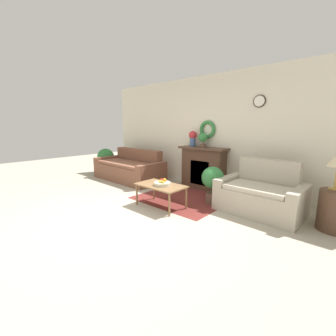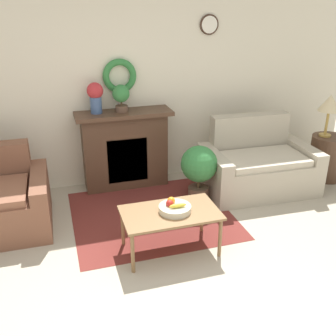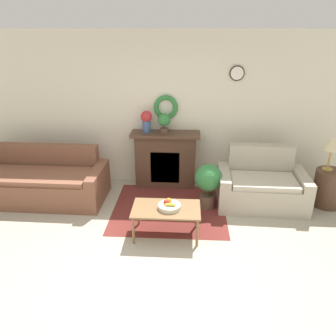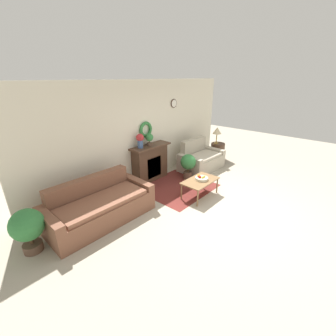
% 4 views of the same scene
% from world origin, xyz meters
% --- Properties ---
extents(ground_plane, '(16.00, 16.00, 0.00)m').
position_xyz_m(ground_plane, '(0.00, 0.00, 0.00)').
color(ground_plane, '#ADA38E').
extents(floor_rug, '(1.80, 1.65, 0.01)m').
position_xyz_m(floor_rug, '(0.11, 1.57, 0.00)').
color(floor_rug, maroon).
rests_on(floor_rug, ground_plane).
extents(wall_back, '(6.80, 0.15, 2.70)m').
position_xyz_m(wall_back, '(0.00, 2.67, 1.35)').
color(wall_back, beige).
rests_on(wall_back, ground_plane).
extents(fireplace, '(1.21, 0.41, 1.02)m').
position_xyz_m(fireplace, '(-0.01, 2.46, 0.52)').
color(fireplace, '#4C3323').
rests_on(fireplace, ground_plane).
extents(loveseat_right, '(1.43, 0.92, 0.93)m').
position_xyz_m(loveseat_right, '(1.61, 1.85, 0.31)').
color(loveseat_right, '#B2A893').
rests_on(loveseat_right, ground_plane).
extents(coffee_table, '(0.94, 0.55, 0.43)m').
position_xyz_m(coffee_table, '(0.11, 0.85, 0.39)').
color(coffee_table, olive).
rests_on(coffee_table, ground_plane).
extents(fruit_bowl, '(0.31, 0.31, 0.12)m').
position_xyz_m(fruit_bowl, '(0.15, 0.85, 0.47)').
color(fruit_bowl, beige).
rests_on(fruit_bowl, coffee_table).
extents(side_table_by_loveseat, '(0.48, 0.48, 0.61)m').
position_xyz_m(side_table_by_loveseat, '(2.70, 1.87, 0.30)').
color(side_table_by_loveseat, '#4C3323').
rests_on(side_table_by_loveseat, ground_plane).
extents(table_lamp, '(0.29, 0.29, 0.56)m').
position_xyz_m(table_lamp, '(2.64, 1.92, 1.04)').
color(table_lamp, '#B28E42').
rests_on(table_lamp, side_table_by_loveseat).
extents(vase_on_mantel_left, '(0.20, 0.20, 0.38)m').
position_xyz_m(vase_on_mantel_left, '(-0.34, 2.47, 1.24)').
color(vase_on_mantel_left, '#3D5684').
rests_on(vase_on_mantel_left, fireplace).
extents(potted_plant_on_mantel, '(0.22, 0.22, 0.34)m').
position_xyz_m(potted_plant_on_mantel, '(-0.03, 2.45, 1.22)').
color(potted_plant_on_mantel, brown).
rests_on(potted_plant_on_mantel, fireplace).
extents(potted_plant_floor_by_loveseat, '(0.44, 0.44, 0.74)m').
position_xyz_m(potted_plant_floor_by_loveseat, '(0.73, 1.68, 0.47)').
color(potted_plant_floor_by_loveseat, brown).
rests_on(potted_plant_floor_by_loveseat, ground_plane).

